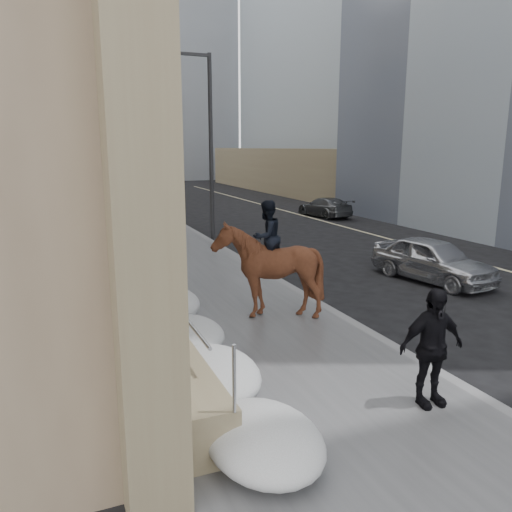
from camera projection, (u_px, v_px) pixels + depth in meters
The scene contains 17 objects.
ground at pixel (292, 384), 8.90m from camera, with size 140.00×140.00×0.00m, color black.
sidewalk at pixel (169, 263), 17.93m from camera, with size 5.00×80.00×0.12m, color #4D4D4F.
curb at pixel (237, 257), 18.90m from camera, with size 0.24×80.00×0.12m, color slate.
lane_line at pixel (406, 243), 21.82m from camera, with size 0.15×70.00×0.01m, color #BFB78C.
limestone_building at pixel (2, 42), 23.10m from camera, with size 6.10×44.00×18.00m.
far_podium at pixel (496, 194), 23.24m from camera, with size 2.00×80.00×4.00m, color #807053.
bg_building_mid at pixel (108, 65), 61.63m from camera, with size 30.00×12.00×28.00m, color slate.
bg_building_far at pixel (26, 104), 69.65m from camera, with size 24.00×12.00×20.00m, color gray.
streetlight_mid at pixel (207, 136), 21.59m from camera, with size 1.71×0.24×8.00m.
streetlight_far at pixel (135, 141), 39.68m from camera, with size 1.71×0.24×8.00m.
traffic_signal at pixel (156, 149), 28.70m from camera, with size 4.10×0.22×6.00m.
snow_bank at pixel (137, 267), 15.61m from camera, with size 1.70×18.10×0.76m.
mounted_horse_left at pixel (147, 259), 12.86m from camera, with size 1.72×2.89×2.80m.
mounted_horse_right at pixel (268, 267), 11.87m from camera, with size 2.57×2.69×2.81m.
pedestrian at pixel (431, 347), 7.79m from camera, with size 1.13×0.47×1.92m, color black.
car_silver at pixel (433, 260), 15.59m from camera, with size 1.64×4.07×1.39m, color #B1B3B9.
car_grey at pixel (325, 207), 30.09m from camera, with size 1.64×4.04×1.17m, color #4C4F52.
Camera 1 is at (-3.69, -7.35, 4.14)m, focal length 35.00 mm.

